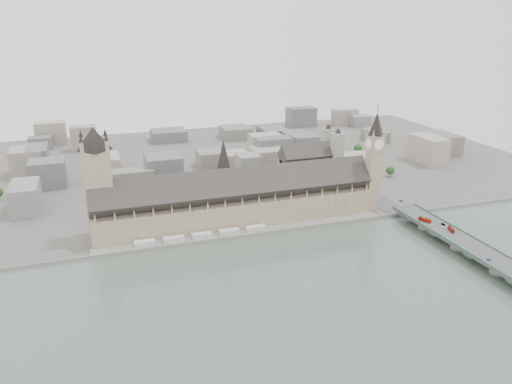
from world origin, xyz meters
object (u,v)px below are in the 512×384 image
object	(u,v)px
westminster_abbey	(311,166)
car_approach	(401,201)
westminster_bridge	(452,240)
palace_of_westminster	(236,200)
red_bus_south	(451,229)
elizabeth_tower	(374,155)
red_bus_north	(425,220)
victoria_tower	(98,178)
car_silver	(443,224)
car_blue	(489,260)

from	to	relation	value
westminster_abbey	car_approach	world-z (taller)	westminster_abbey
westminster_bridge	palace_of_westminster	bearing A→B (deg)	146.51
palace_of_westminster	westminster_abbey	distance (m)	134.09
palace_of_westminster	car_approach	bearing A→B (deg)	-8.39
westminster_abbey	red_bus_south	bearing A→B (deg)	-72.90
elizabeth_tower	car_approach	world-z (taller)	elizabeth_tower
car_approach	red_bus_south	bearing A→B (deg)	-114.26
red_bus_north	victoria_tower	bearing A→B (deg)	139.10
palace_of_westminster	red_bus_north	size ratio (longest dim) A/B	21.87
red_bus_south	car_silver	xyz separation A→B (m)	(2.20, 13.11, -0.90)
westminster_abbey	elizabeth_tower	bearing A→B (deg)	-72.71
car_blue	car_approach	bearing A→B (deg)	65.87
elizabeth_tower	westminster_bridge	bearing A→B (deg)	-75.89
westminster_abbey	car_approach	xyz separation A→B (m)	(55.05, -99.77, -14.05)
car_approach	elizabeth_tower	bearing A→B (deg)	131.93
palace_of_westminster	red_bus_north	xyz separation A→B (m)	(156.46, -75.34, -10.77)
palace_of_westminster	red_bus_north	bearing A→B (deg)	-25.71
westminster_bridge	red_bus_south	distance (m)	9.92
red_bus_north	car_approach	distance (m)	51.76
victoria_tower	red_bus_north	size ratio (longest dim) A/B	8.25
westminster_abbey	red_bus_north	distance (m)	157.92
palace_of_westminster	westminster_bridge	size ratio (longest dim) A/B	0.82
westminster_bridge	red_bus_south	size ratio (longest dim) A/B	28.93
victoria_tower	palace_of_westminster	bearing A→B (deg)	-2.96
car_blue	car_approach	world-z (taller)	car_approach
car_silver	elizabeth_tower	bearing A→B (deg)	101.17
red_bus_south	car_silver	world-z (taller)	red_bus_south
westminster_bridge	westminster_abbey	bearing A→B (deg)	105.64
elizabeth_tower	red_bus_north	size ratio (longest dim) A/B	8.87
palace_of_westminster	car_silver	xyz separation A→B (m)	(167.21, -87.41, -11.79)
elizabeth_tower	car_approach	bearing A→B (deg)	-24.54
westminster_abbey	car_blue	distance (m)	235.88
westminster_bridge	car_blue	size ratio (longest dim) A/B	88.08
palace_of_westminster	victoria_tower	distance (m)	126.41
red_bus_north	car_silver	size ratio (longest dim) A/B	3.00
westminster_abbey	red_bus_south	world-z (taller)	westminster_abbey
red_bus_north	car_approach	xyz separation A→B (m)	(9.52, 50.87, -0.91)
palace_of_westminster	car_silver	distance (m)	189.04
car_silver	victoria_tower	bearing A→B (deg)	152.12
westminster_bridge	car_approach	world-z (taller)	car_approach
westminster_abbey	westminster_bridge	bearing A→B (deg)	-74.36
palace_of_westminster	westminster_bridge	distance (m)	195.05
red_bus_south	car_approach	world-z (taller)	red_bus_south
car_silver	car_approach	world-z (taller)	car_approach
westminster_bridge	westminster_abbey	size ratio (longest dim) A/B	4.78
westminster_bridge	car_blue	xyz separation A→B (m)	(-6.57, -48.71, 5.75)
victoria_tower	westminster_bridge	bearing A→B (deg)	-21.78
car_approach	red_bus_north	bearing A→B (deg)	-124.12
palace_of_westminster	victoria_tower	bearing A→B (deg)	177.04
westminster_bridge	victoria_tower	bearing A→B (deg)	158.22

